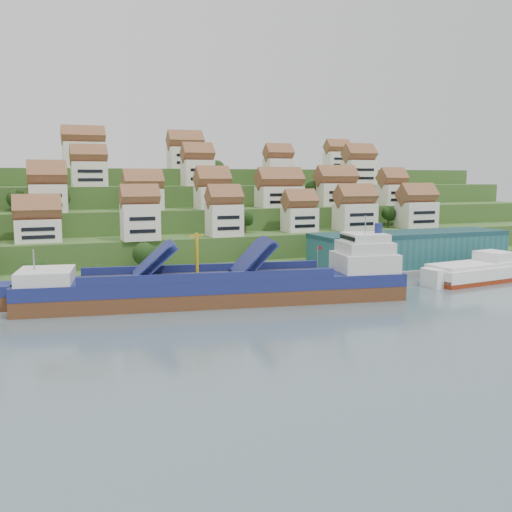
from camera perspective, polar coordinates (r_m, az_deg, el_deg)
name	(u,v)px	position (r m, az deg, el deg)	size (l,w,h in m)	color
ground	(269,298)	(133.53, 1.29, -4.22)	(300.00, 300.00, 0.00)	slate
quay	(315,277)	(155.05, 5.94, -2.15)	(180.00, 14.00, 2.20)	gray
pebble_beach	(0,306)	(135.19, -24.25, -4.56)	(45.00, 20.00, 1.00)	gray
hillside	(168,221)	(230.12, -8.84, 3.48)	(260.00, 128.00, 31.00)	#2D4C1E
hillside_village	(197,190)	(185.84, -5.96, 6.56)	(154.17, 65.43, 28.91)	white
hillside_trees	(174,219)	(167.84, -8.22, 3.66)	(137.33, 62.49, 31.01)	#1E3B13
warehouse	(410,249)	(172.80, 15.10, 0.70)	(60.00, 15.00, 10.00)	#225B5D
flagpole	(318,259)	(148.90, 6.22, -0.31)	(1.28, 0.16, 8.00)	gray
cargo_ship	(228,287)	(128.26, -2.87, -3.11)	(86.52, 27.29, 19.06)	brown
second_ship	(477,272)	(165.02, 21.21, -1.52)	(30.34, 14.23, 8.49)	maroon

